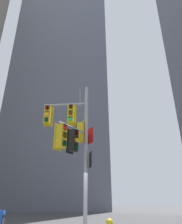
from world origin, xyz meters
TOP-DOWN VIEW (x-y plane):
  - building_mid_block at (-2.37, 24.58)m, footprint 15.14×15.14m
  - signal_pole_assembly at (-0.71, -0.19)m, footprint 2.62×2.51m

SIDE VIEW (x-z plane):
  - signal_pole_assembly at x=-0.71m, z-range 0.79..7.92m
  - building_mid_block at x=-2.37m, z-range 0.00..45.05m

